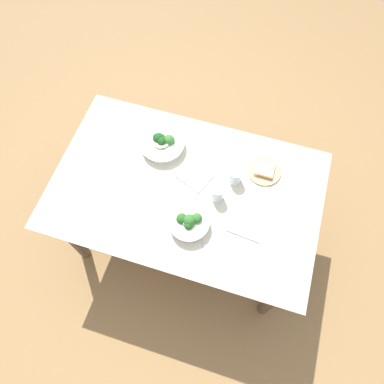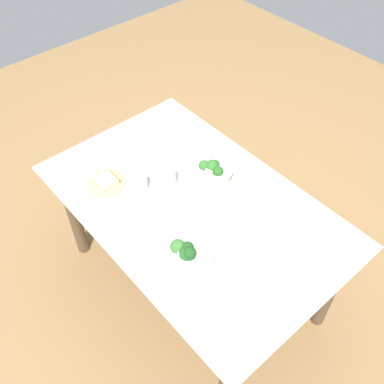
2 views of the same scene
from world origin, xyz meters
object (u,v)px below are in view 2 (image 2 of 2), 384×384
object	(u,v)px
broccoli_bowl_near	(212,170)
bread_side_plate	(107,182)
napkin_folded_lower	(160,156)
fork_by_near_bowl	(257,222)
fork_by_far_bowl	(209,154)
table_knife_right	(249,264)
water_glass_center	(140,183)
water_glass_side	(170,177)
table_knife_left	(290,266)
broccoli_bowl_far	(186,252)
napkin_folded_upper	(176,211)

from	to	relation	value
broccoli_bowl_near	bread_side_plate	size ratio (longest dim) A/B	1.12
bread_side_plate	napkin_folded_lower	world-z (taller)	bread_side_plate
fork_by_near_bowl	napkin_folded_lower	world-z (taller)	napkin_folded_lower
bread_side_plate	fork_by_far_bowl	xyz separation A→B (m)	(-0.18, -0.53, -0.01)
broccoli_bowl_near	table_knife_right	xyz separation A→B (m)	(-0.50, 0.24, -0.04)
water_glass_center	water_glass_side	world-z (taller)	water_glass_side
table_knife_left	napkin_folded_lower	world-z (taller)	napkin_folded_lower
broccoli_bowl_far	bread_side_plate	bearing A→B (deg)	1.04
bread_side_plate	broccoli_bowl_far	bearing A→B (deg)	-178.96
table_knife_right	water_glass_center	bearing A→B (deg)	-2.59
broccoli_bowl_far	fork_by_far_bowl	distance (m)	0.67
broccoli_bowl_near	table_knife_right	distance (m)	0.55
bread_side_plate	napkin_folded_upper	distance (m)	0.40
table_knife_left	table_knife_right	world-z (taller)	same
napkin_folded_upper	water_glass_side	bearing A→B (deg)	-29.61
table_knife_left	napkin_folded_upper	xyz separation A→B (m)	(0.55, 0.17, 0.00)
broccoli_bowl_near	napkin_folded_lower	distance (m)	0.32
water_glass_side	table_knife_right	size ratio (longest dim) A/B	0.51
broccoli_bowl_near	bread_side_plate	bearing A→B (deg)	54.61
bread_side_plate	napkin_folded_lower	xyz separation A→B (m)	(-0.01, -0.33, -0.01)
table_knife_left	table_knife_right	bearing A→B (deg)	50.81
fork_by_far_bowl	fork_by_near_bowl	bearing A→B (deg)	19.63
napkin_folded_lower	fork_by_near_bowl	bearing A→B (deg)	-174.77
water_glass_side	table_knife_right	bearing A→B (deg)	175.56
broccoli_bowl_near	fork_by_far_bowl	size ratio (longest dim) A/B	2.41
water_glass_center	fork_by_far_bowl	size ratio (longest dim) A/B	1.07
broccoli_bowl_near	fork_by_far_bowl	world-z (taller)	broccoli_bowl_near
broccoli_bowl_far	water_glass_side	bearing A→B (deg)	-30.05
napkin_folded_lower	water_glass_center	bearing A→B (deg)	120.69
fork_by_near_bowl	table_knife_right	world-z (taller)	same
fork_by_near_bowl	table_knife_right	xyz separation A→B (m)	(-0.14, 0.19, -0.00)
broccoli_bowl_near	bread_side_plate	world-z (taller)	broccoli_bowl_near
water_glass_side	table_knife_left	size ratio (longest dim) A/B	0.48
napkin_folded_lower	table_knife_left	bearing A→B (deg)	179.23
broccoli_bowl_far	napkin_folded_upper	distance (m)	0.27
fork_by_far_bowl	table_knife_left	bearing A→B (deg)	19.89
broccoli_bowl_far	broccoli_bowl_near	size ratio (longest dim) A/B	1.21
broccoli_bowl_near	table_knife_left	world-z (taller)	broccoli_bowl_near
table_knife_right	napkin_folded_upper	bearing A→B (deg)	-4.22
fork_by_far_bowl	table_knife_right	bearing A→B (deg)	7.68
water_glass_side	napkin_folded_upper	xyz separation A→B (m)	(-0.16, 0.09, -0.05)
water_glass_side	fork_by_far_bowl	xyz separation A→B (m)	(0.03, -0.29, -0.05)
napkin_folded_lower	fork_by_far_bowl	bearing A→B (deg)	-128.32
fork_by_far_bowl	water_glass_center	bearing A→B (deg)	-58.00
table_knife_left	napkin_folded_lower	xyz separation A→B (m)	(0.91, -0.01, 0.00)
bread_side_plate	water_glass_center	bearing A→B (deg)	-144.89
broccoli_bowl_near	water_glass_side	xyz separation A→B (m)	(0.10, 0.20, 0.01)
broccoli_bowl_far	napkin_folded_upper	bearing A→B (deg)	-30.36
water_glass_center	napkin_folded_upper	bearing A→B (deg)	-169.32
water_glass_center	fork_by_near_bowl	xyz separation A→B (m)	(-0.52, -0.28, -0.04)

